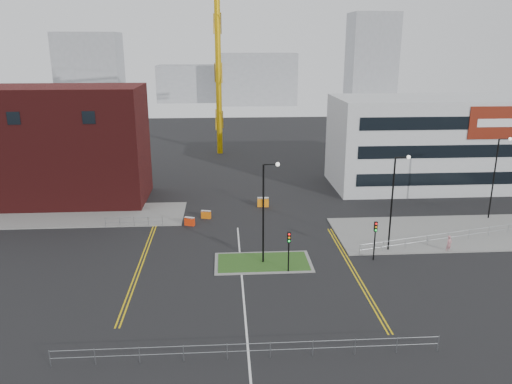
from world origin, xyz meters
TOP-DOWN VIEW (x-y plane):
  - ground at (0.00, 0.00)m, footprint 200.00×200.00m
  - pavement_left at (-20.00, 22.00)m, footprint 28.00×8.00m
  - pavement_right at (22.00, 14.00)m, footprint 24.00×10.00m
  - island_kerb at (2.00, 8.00)m, footprint 8.60×4.60m
  - grass_island at (2.00, 8.00)m, footprint 8.00×4.00m
  - brick_building at (-22.97, 28.00)m, footprint 24.20×10.07m
  - office_block at (26.01, 31.97)m, footprint 25.00×12.20m
  - streetlamp_island at (2.22, 8.00)m, footprint 1.46×0.36m
  - streetlamp_right_near at (14.22, 10.00)m, footprint 1.46×0.36m
  - streetlamp_right_far at (28.22, 18.00)m, footprint 1.46×0.36m
  - traffic_light_island at (4.00, 5.98)m, footprint 0.28×0.33m
  - traffic_light_right at (12.00, 7.98)m, footprint 0.28×0.33m
  - railing_front at (0.00, -6.00)m, footprint 24.05×0.05m
  - railing_left at (-11.00, 18.00)m, footprint 6.05×0.05m
  - railing_right at (20.50, 11.50)m, footprint 19.05×5.05m
  - centre_line at (0.00, 2.00)m, footprint 0.15×30.00m
  - yellow_left_a at (-9.00, 10.00)m, footprint 0.12×24.00m
  - yellow_left_b at (-8.70, 10.00)m, footprint 0.12×24.00m
  - yellow_right_a at (9.50, 6.00)m, footprint 0.12×20.00m
  - yellow_right_b at (9.80, 6.00)m, footprint 0.12×20.00m
  - skyline_a at (-40.00, 120.00)m, footprint 18.00×12.00m
  - skyline_b at (10.00, 130.00)m, footprint 24.00×12.00m
  - skyline_c at (45.00, 125.00)m, footprint 14.00×12.00m
  - skyline_d at (-8.00, 140.00)m, footprint 30.00×12.00m
  - pedestrian at (19.53, 9.31)m, footprint 0.69×0.58m
  - barrier_left at (-5.12, 18.04)m, footprint 1.15×0.75m
  - barrier_mid at (-3.43, 20.22)m, footprint 1.13×0.62m
  - barrier_right at (3.26, 24.00)m, footprint 1.37×0.52m

SIDE VIEW (x-z plane):
  - ground at x=0.00m, z-range 0.00..0.00m
  - centre_line at x=0.00m, z-range 0.00..0.01m
  - yellow_left_a at x=-9.00m, z-range 0.00..0.01m
  - yellow_left_b at x=-8.70m, z-range 0.00..0.01m
  - yellow_right_a at x=9.50m, z-range 0.00..0.01m
  - yellow_right_b at x=9.80m, z-range 0.00..0.01m
  - island_kerb at x=2.00m, z-range 0.00..0.08m
  - pavement_left at x=-20.00m, z-range 0.00..0.12m
  - pavement_right at x=22.00m, z-range 0.00..0.12m
  - grass_island at x=2.00m, z-range 0.00..0.12m
  - barrier_mid at x=-3.43m, z-range 0.04..0.94m
  - barrier_left at x=-5.12m, z-range 0.04..0.96m
  - barrier_right at x=3.26m, z-range 0.05..1.18m
  - railing_left at x=-11.00m, z-range 0.19..1.29m
  - railing_right at x=20.50m, z-range 0.23..1.33m
  - railing_front at x=0.00m, z-range 0.23..1.33m
  - pedestrian at x=19.53m, z-range 0.00..1.62m
  - traffic_light_island at x=4.00m, z-range 0.74..4.39m
  - traffic_light_right at x=12.00m, z-range 0.74..4.39m
  - streetlamp_island at x=2.22m, z-range 0.82..10.00m
  - streetlamp_right_near at x=14.22m, z-range 0.82..10.00m
  - streetlamp_right_far at x=28.22m, z-range 0.82..10.00m
  - skyline_d at x=-8.00m, z-range 0.00..12.00m
  - office_block at x=26.01m, z-range 0.00..12.00m
  - brick_building at x=-22.97m, z-range -0.27..13.97m
  - skyline_b at x=10.00m, z-range 0.00..16.00m
  - skyline_a at x=-40.00m, z-range 0.00..22.00m
  - skyline_c at x=45.00m, z-range 0.00..28.00m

